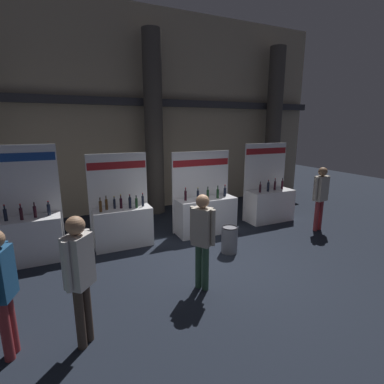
% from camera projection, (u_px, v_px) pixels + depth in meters
% --- Properties ---
extents(ground_plane, '(27.49, 27.49, 0.00)m').
position_uv_depth(ground_plane, '(216.00, 263.00, 6.32)').
color(ground_plane, black).
extents(hall_colonnade, '(13.75, 1.16, 6.75)m').
position_uv_depth(hall_colonnade, '(148.00, 116.00, 9.88)').
color(hall_colonnade, tan).
rests_on(hall_colonnade, ground_plane).
extents(exhibitor_booth_0, '(1.86, 0.66, 2.56)m').
position_uv_depth(exhibitor_booth_0, '(17.00, 236.00, 6.21)').
color(exhibitor_booth_0, white).
rests_on(exhibitor_booth_0, ground_plane).
extents(exhibitor_booth_1, '(1.47, 0.66, 2.29)m').
position_uv_depth(exhibitor_booth_1, '(122.00, 223.00, 7.18)').
color(exhibitor_booth_1, white).
rests_on(exhibitor_booth_1, ground_plane).
extents(exhibitor_booth_2, '(1.74, 0.66, 2.26)m').
position_uv_depth(exhibitor_booth_2, '(205.00, 212.00, 8.04)').
color(exhibitor_booth_2, white).
rests_on(exhibitor_booth_2, ground_plane).
extents(exhibitor_booth_3, '(1.55, 0.66, 2.42)m').
position_uv_depth(exhibitor_booth_3, '(269.00, 202.00, 9.07)').
color(exhibitor_booth_3, white).
rests_on(exhibitor_booth_3, ground_plane).
extents(trash_bin, '(0.38, 0.38, 0.64)m').
position_uv_depth(trash_bin, '(229.00, 239.00, 6.82)').
color(trash_bin, slate).
rests_on(trash_bin, ground_plane).
extents(visitor_0, '(0.39, 0.43, 1.79)m').
position_uv_depth(visitor_0, '(202.00, 234.00, 5.12)').
color(visitor_0, '#33563D').
rests_on(visitor_0, ground_plane).
extents(visitor_1, '(0.42, 0.42, 1.85)m').
position_uv_depth(visitor_1, '(79.00, 270.00, 3.75)').
color(visitor_1, '#47382D').
rests_on(visitor_1, ground_plane).
extents(visitor_5, '(0.55, 0.30, 1.83)m').
position_uv_depth(visitor_5, '(321.00, 193.00, 8.10)').
color(visitor_5, maroon).
rests_on(visitor_5, ground_plane).
extents(visitor_6, '(0.33, 0.49, 1.74)m').
position_uv_depth(visitor_6, '(1.00, 284.00, 3.56)').
color(visitor_6, maroon).
rests_on(visitor_6, ground_plane).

